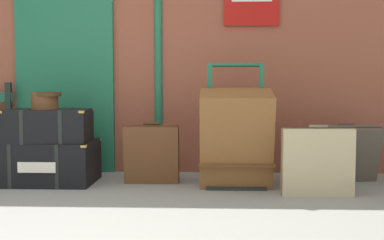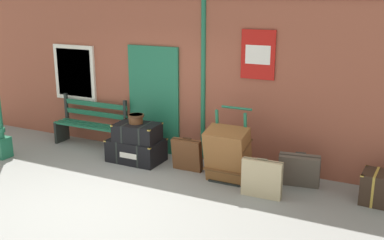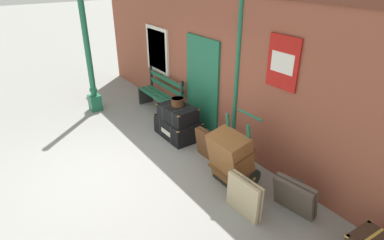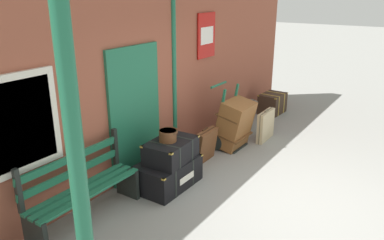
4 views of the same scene
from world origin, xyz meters
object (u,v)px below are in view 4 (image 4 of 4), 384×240
(corner_trunk, at_px, (272,103))
(suitcase_slate, at_px, (266,126))
(lamp_post, at_px, (82,210))
(suitcase_olive, at_px, (206,146))
(suitcase_caramel, at_px, (246,115))
(platform_bench, at_px, (82,189))
(large_brown_trunk, at_px, (235,124))
(round_hatbox, at_px, (168,135))
(steamer_trunk_middle, at_px, (171,150))
(steamer_trunk_base, at_px, (168,173))
(porters_trolley, at_px, (226,132))

(corner_trunk, bearing_deg, suitcase_slate, -161.96)
(lamp_post, relative_size, suitcase_olive, 5.10)
(suitcase_slate, bearing_deg, suitcase_caramel, 55.81)
(platform_bench, bearing_deg, large_brown_trunk, -8.93)
(suitcase_olive, bearing_deg, suitcase_slate, -17.01)
(suitcase_caramel, height_order, suitcase_olive, suitcase_olive)
(platform_bench, relative_size, round_hatbox, 5.46)
(large_brown_trunk, height_order, suitcase_slate, large_brown_trunk)
(large_brown_trunk, distance_m, corner_trunk, 2.46)
(large_brown_trunk, relative_size, suitcase_caramel, 1.40)
(suitcase_caramel, bearing_deg, steamer_trunk_middle, -176.59)
(steamer_trunk_base, height_order, porters_trolley, porters_trolley)
(round_hatbox, bearing_deg, steamer_trunk_base, 165.17)
(platform_bench, relative_size, steamer_trunk_middle, 1.89)
(steamer_trunk_middle, xyz_separation_m, round_hatbox, (-0.04, 0.02, 0.26))
(lamp_post, distance_m, platform_bench, 1.89)
(suitcase_slate, bearing_deg, large_brown_trunk, 154.41)
(round_hatbox, bearing_deg, steamer_trunk_middle, -34.93)
(steamer_trunk_base, bearing_deg, steamer_trunk_middle, -28.39)
(steamer_trunk_middle, height_order, large_brown_trunk, large_brown_trunk)
(round_hatbox, bearing_deg, lamp_post, -157.98)
(suitcase_caramel, distance_m, corner_trunk, 1.31)
(steamer_trunk_middle, bearing_deg, porters_trolley, 1.75)
(platform_bench, relative_size, steamer_trunk_base, 1.58)
(steamer_trunk_base, relative_size, suitcase_caramel, 1.48)
(steamer_trunk_base, bearing_deg, platform_bench, 164.72)
(suitcase_olive, bearing_deg, porters_trolley, 2.81)
(large_brown_trunk, height_order, suitcase_caramel, large_brown_trunk)
(corner_trunk, bearing_deg, large_brown_trunk, -174.65)
(platform_bench, bearing_deg, porters_trolley, -5.93)
(large_brown_trunk, bearing_deg, suitcase_olive, 170.99)
(steamer_trunk_base, height_order, corner_trunk, corner_trunk)
(lamp_post, bearing_deg, porters_trolley, 13.25)
(porters_trolley, xyz_separation_m, suitcase_olive, (-0.83, -0.04, 0.02))
(porters_trolley, bearing_deg, corner_trunk, 1.34)
(steamer_trunk_base, distance_m, corner_trunk, 4.34)
(suitcase_olive, bearing_deg, platform_bench, 171.10)
(suitcase_olive, bearing_deg, corner_trunk, 1.71)
(steamer_trunk_base, relative_size, suitcase_slate, 1.58)
(platform_bench, height_order, large_brown_trunk, platform_bench)
(platform_bench, bearing_deg, round_hatbox, -15.27)
(round_hatbox, xyz_separation_m, porters_trolley, (1.88, 0.03, -0.56))
(suitcase_slate, bearing_deg, steamer_trunk_base, 169.53)
(suitcase_olive, xyz_separation_m, corner_trunk, (3.26, 0.10, -0.05))
(platform_bench, bearing_deg, steamer_trunk_middle, -15.85)
(porters_trolley, bearing_deg, suitcase_olive, -177.19)
(suitcase_caramel, distance_m, suitcase_olive, 1.96)
(lamp_post, xyz_separation_m, porters_trolley, (4.32, 1.02, -0.92))
(steamer_trunk_middle, xyz_separation_m, large_brown_trunk, (1.85, -0.12, -0.10))
(steamer_trunk_middle, bearing_deg, steamer_trunk_base, 151.61)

